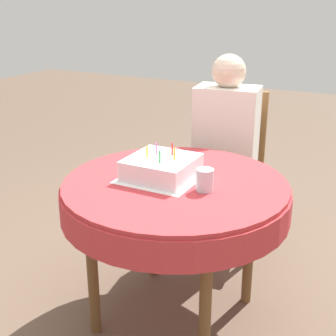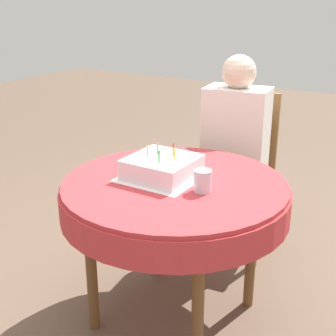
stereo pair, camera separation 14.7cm
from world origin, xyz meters
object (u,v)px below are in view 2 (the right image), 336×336
Objects in this scene: person at (235,139)px; birthday_cake at (162,167)px; chair at (238,167)px; drinking_glass at (203,181)px.

person is 0.77m from birthday_cake.
chair is 0.91m from birthday_cake.
birthday_cake is 0.24m from drinking_glass.
person is at bearing -90.00° from chair.
chair is 0.99m from drinking_glass.
birthday_cake is at bearing 168.24° from drinking_glass.
person is (0.01, -0.10, 0.21)m from chair.
birthday_cake is 3.02× the size of drinking_glass.
person is at bearing 89.13° from birthday_cake.
birthday_cake is (-0.01, -0.77, 0.06)m from person.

